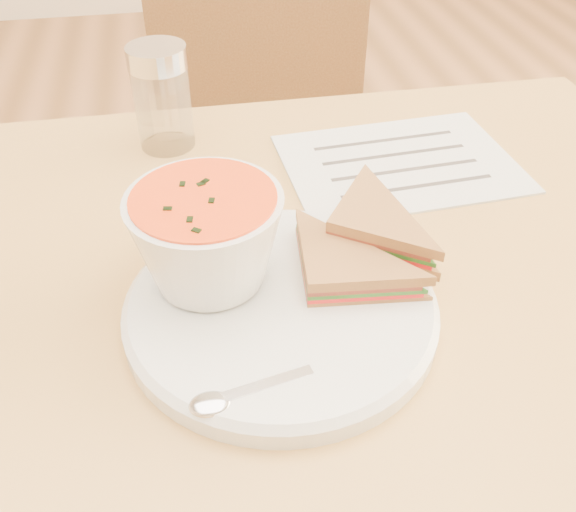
{
  "coord_description": "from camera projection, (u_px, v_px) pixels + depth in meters",
  "views": [
    {
      "loc": [
        -0.06,
        -0.45,
        1.15
      ],
      "look_at": [
        0.02,
        -0.04,
        0.8
      ],
      "focal_mm": 40.0,
      "sensor_mm": 36.0,
      "label": 1
    }
  ],
  "objects": [
    {
      "name": "soup_bowl",
      "position": [
        208.0,
        243.0,
        0.54
      ],
      "size": [
        0.17,
        0.17,
        0.09
      ],
      "primitive_type": null,
      "rotation": [
        0.0,
        0.0,
        -0.33
      ],
      "color": "white",
      "rests_on": "plate"
    },
    {
      "name": "condiment_shaker",
      "position": [
        162.0,
        98.0,
        0.75
      ],
      "size": [
        0.09,
        0.09,
        0.12
      ],
      "primitive_type": null,
      "rotation": [
        0.0,
        0.0,
        -0.35
      ],
      "color": "silver",
      "rests_on": "dining_table"
    },
    {
      "name": "dining_table",
      "position": [
        270.0,
        487.0,
        0.84
      ],
      "size": [
        1.0,
        0.7,
        0.75
      ],
      "primitive_type": null,
      "color": "#A37232",
      "rests_on": "floor"
    },
    {
      "name": "sandwich_half_b",
      "position": [
        326.0,
        237.0,
        0.57
      ],
      "size": [
        0.15,
        0.15,
        0.03
      ],
      "primitive_type": null,
      "rotation": [
        0.0,
        0.0,
        -0.6
      ],
      "color": "#A36F39",
      "rests_on": "plate"
    },
    {
      "name": "plate",
      "position": [
        281.0,
        309.0,
        0.55
      ],
      "size": [
        0.34,
        0.34,
        0.02
      ],
      "primitive_type": null,
      "rotation": [
        0.0,
        0.0,
        0.32
      ],
      "color": "white",
      "rests_on": "dining_table"
    },
    {
      "name": "chair_far",
      "position": [
        254.0,
        220.0,
        1.19
      ],
      "size": [
        0.47,
        0.47,
        0.88
      ],
      "primitive_type": null,
      "rotation": [
        0.0,
        0.0,
        2.92
      ],
      "color": "brown",
      "rests_on": "floor"
    },
    {
      "name": "sandwich_half_a",
      "position": [
        308.0,
        299.0,
        0.53
      ],
      "size": [
        0.12,
        0.12,
        0.03
      ],
      "primitive_type": null,
      "rotation": [
        0.0,
        0.0,
        -0.1
      ],
      "color": "#A36F39",
      "rests_on": "plate"
    },
    {
      "name": "spoon",
      "position": [
        269.0,
        384.0,
        0.47
      ],
      "size": [
        0.16,
        0.06,
        0.01
      ],
      "primitive_type": null,
      "rotation": [
        0.0,
        0.0,
        0.22
      ],
      "color": "silver",
      "rests_on": "plate"
    },
    {
      "name": "paper_menu",
      "position": [
        399.0,
        163.0,
        0.75
      ],
      "size": [
        0.28,
        0.21,
        0.0
      ],
      "primitive_type": null,
      "rotation": [
        0.0,
        0.0,
        0.06
      ],
      "color": "white",
      "rests_on": "dining_table"
    }
  ]
}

